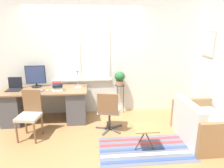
% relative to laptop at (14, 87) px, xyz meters
% --- Properties ---
extents(ground_plane, '(14.00, 14.00, 0.00)m').
position_rel_laptop_xyz_m(ground_plane, '(1.51, -0.41, -0.80)').
color(ground_plane, '#9E7042').
extents(wall_back_with_window, '(9.00, 0.12, 2.70)m').
position_rel_laptop_xyz_m(wall_back_with_window, '(1.51, 0.39, 0.56)').
color(wall_back_with_window, silver).
rests_on(wall_back_with_window, ground_plane).
extents(wall_right_with_picture, '(0.08, 9.00, 2.70)m').
position_rel_laptop_xyz_m(wall_right_with_picture, '(4.22, -0.41, 0.55)').
color(wall_right_with_picture, silver).
rests_on(wall_right_with_picture, ground_plane).
extents(desk, '(1.84, 0.72, 0.74)m').
position_rel_laptop_xyz_m(desk, '(0.63, -0.05, -0.40)').
color(desk, brown).
rests_on(desk, ground_plane).
extents(laptop, '(0.29, 0.27, 0.26)m').
position_rel_laptop_xyz_m(laptop, '(0.00, 0.00, 0.00)').
color(laptop, black).
rests_on(laptop, desk).
extents(monitor, '(0.44, 0.22, 0.48)m').
position_rel_laptop_xyz_m(monitor, '(0.42, 0.17, 0.19)').
color(monitor, black).
rests_on(monitor, desk).
extents(keyboard, '(0.39, 0.13, 0.02)m').
position_rel_laptop_xyz_m(keyboard, '(0.45, -0.15, -0.05)').
color(keyboard, slate).
rests_on(keyboard, desk).
extents(mouse, '(0.04, 0.06, 0.03)m').
position_rel_laptop_xyz_m(mouse, '(0.73, -0.18, -0.04)').
color(mouse, silver).
rests_on(mouse, desk).
extents(desk_lamp, '(0.14, 0.14, 0.42)m').
position_rel_laptop_xyz_m(desk_lamp, '(1.36, 0.02, 0.21)').
color(desk_lamp, '#ADADB2').
rests_on(desk_lamp, desk).
extents(book_stack, '(0.22, 0.18, 0.20)m').
position_rel_laptop_xyz_m(book_stack, '(0.94, -0.16, 0.04)').
color(book_stack, white).
rests_on(book_stack, desk).
extents(desk_chair_wooden, '(0.45, 0.46, 0.91)m').
position_rel_laptop_xyz_m(desk_chair_wooden, '(0.50, -0.72, -0.31)').
color(desk_chair_wooden, brown).
rests_on(desk_chair_wooden, ground_plane).
extents(office_chair_swivel, '(0.57, 0.57, 0.85)m').
position_rel_laptop_xyz_m(office_chair_swivel, '(1.99, -0.63, -0.34)').
color(office_chair_swivel, '#47474C').
rests_on(office_chair_swivel, ground_plane).
extents(couch_loveseat, '(0.81, 1.16, 0.75)m').
position_rel_laptop_xyz_m(couch_loveseat, '(3.69, -1.12, -0.52)').
color(couch_loveseat, beige).
rests_on(couch_loveseat, ground_plane).
extents(plant_stand, '(0.22, 0.22, 0.72)m').
position_rel_laptop_xyz_m(plant_stand, '(2.32, 0.21, -0.19)').
color(plant_stand, '#333338').
rests_on(plant_stand, ground_plane).
extents(potted_plant, '(0.24, 0.24, 0.31)m').
position_rel_laptop_xyz_m(potted_plant, '(2.32, 0.21, 0.10)').
color(potted_plant, '#9E6B4C').
rests_on(potted_plant, plant_stand).
extents(floor_rug_striped, '(1.60, 0.86, 0.01)m').
position_rel_laptop_xyz_m(floor_rug_striped, '(2.57, -1.34, -0.79)').
color(floor_rug_striped, '#565B6B').
rests_on(floor_rug_striped, ground_plane).
extents(folding_stool, '(0.39, 0.34, 0.44)m').
position_rel_laptop_xyz_m(folding_stool, '(2.55, -1.35, -0.41)').
color(folding_stool, olive).
rests_on(folding_stool, ground_plane).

